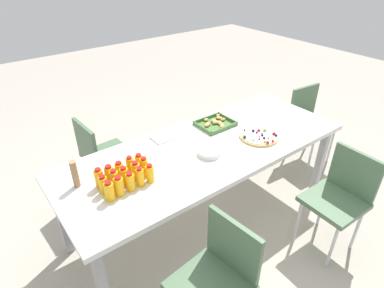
% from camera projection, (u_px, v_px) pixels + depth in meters
% --- Properties ---
extents(ground_plane, '(12.00, 12.00, 0.00)m').
position_uv_depth(ground_plane, '(205.00, 217.00, 2.95)').
color(ground_plane, '#B2A899').
extents(party_table, '(2.37, 0.91, 0.76)m').
position_uv_depth(party_table, '(207.00, 153.00, 2.58)').
color(party_table, silver).
rests_on(party_table, ground_plane).
extents(chair_far_left, '(0.42, 0.42, 0.83)m').
position_uv_depth(chair_far_left, '(101.00, 153.00, 2.94)').
color(chair_far_left, '#4C6B4C').
rests_on(chair_far_left, ground_plane).
extents(chair_end, '(0.44, 0.44, 0.83)m').
position_uv_depth(chair_end, '(310.00, 118.00, 3.53)').
color(chair_end, '#4C6B4C').
rests_on(chair_end, ground_plane).
extents(chair_near_right, '(0.42, 0.42, 0.83)m').
position_uv_depth(chair_near_right, '(341.00, 194.00, 2.46)').
color(chair_near_right, '#4C6B4C').
rests_on(chair_near_right, ground_plane).
extents(chair_near_left, '(0.44, 0.44, 0.83)m').
position_uv_depth(chair_near_left, '(218.00, 274.00, 1.86)').
color(chair_near_left, '#4C6B4C').
rests_on(chair_near_left, ground_plane).
extents(juice_bottle_0, '(0.06, 0.06, 0.14)m').
position_uv_depth(juice_bottle_0, '(109.00, 191.00, 1.99)').
color(juice_bottle_0, '#FAAC14').
rests_on(juice_bottle_0, party_table).
extents(juice_bottle_1, '(0.06, 0.06, 0.14)m').
position_uv_depth(juice_bottle_1, '(119.00, 186.00, 2.03)').
color(juice_bottle_1, '#F9AD14').
rests_on(juice_bottle_1, party_table).
extents(juice_bottle_2, '(0.06, 0.06, 0.14)m').
position_uv_depth(juice_bottle_2, '(130.00, 182.00, 2.07)').
color(juice_bottle_2, '#F9AD14').
rests_on(juice_bottle_2, party_table).
extents(juice_bottle_3, '(0.05, 0.05, 0.14)m').
position_uv_depth(juice_bottle_3, '(140.00, 177.00, 2.10)').
color(juice_bottle_3, '#FAAC14').
rests_on(juice_bottle_3, party_table).
extents(juice_bottle_4, '(0.05, 0.05, 0.14)m').
position_uv_depth(juice_bottle_4, '(150.00, 174.00, 2.14)').
color(juice_bottle_4, '#FAAD14').
rests_on(juice_bottle_4, party_table).
extents(juice_bottle_5, '(0.06, 0.06, 0.13)m').
position_uv_depth(juice_bottle_5, '(103.00, 185.00, 2.04)').
color(juice_bottle_5, '#FAAE14').
rests_on(juice_bottle_5, party_table).
extents(juice_bottle_6, '(0.06, 0.06, 0.15)m').
position_uv_depth(juice_bottle_6, '(115.00, 180.00, 2.07)').
color(juice_bottle_6, '#FAAB14').
rests_on(juice_bottle_6, party_table).
extents(juice_bottle_7, '(0.06, 0.06, 0.14)m').
position_uv_depth(juice_bottle_7, '(124.00, 176.00, 2.11)').
color(juice_bottle_7, '#FAAD14').
rests_on(juice_bottle_7, party_table).
extents(juice_bottle_8, '(0.06, 0.06, 0.14)m').
position_uv_depth(juice_bottle_8, '(136.00, 171.00, 2.16)').
color(juice_bottle_8, '#FAAD14').
rests_on(juice_bottle_8, party_table).
extents(juice_bottle_9, '(0.06, 0.06, 0.15)m').
position_uv_depth(juice_bottle_9, '(144.00, 167.00, 2.19)').
color(juice_bottle_9, '#F9AB14').
rests_on(juice_bottle_9, party_table).
extents(juice_bottle_10, '(0.06, 0.06, 0.14)m').
position_uv_depth(juice_bottle_10, '(99.00, 178.00, 2.09)').
color(juice_bottle_10, '#FAAE14').
rests_on(juice_bottle_10, party_table).
extents(juice_bottle_11, '(0.06, 0.06, 0.14)m').
position_uv_depth(juice_bottle_11, '(109.00, 175.00, 2.13)').
color(juice_bottle_11, '#FAAD14').
rests_on(juice_bottle_11, party_table).
extents(juice_bottle_12, '(0.06, 0.06, 0.14)m').
position_uv_depth(juice_bottle_12, '(119.00, 171.00, 2.17)').
color(juice_bottle_12, '#F9AE14').
rests_on(juice_bottle_12, party_table).
extents(juice_bottle_13, '(0.05, 0.05, 0.15)m').
position_uv_depth(juice_bottle_13, '(130.00, 166.00, 2.20)').
color(juice_bottle_13, '#F9AD14').
rests_on(juice_bottle_13, party_table).
extents(juice_bottle_14, '(0.06, 0.06, 0.14)m').
position_uv_depth(juice_bottle_14, '(139.00, 163.00, 2.24)').
color(juice_bottle_14, '#FAAD14').
rests_on(juice_bottle_14, party_table).
extents(fruit_pizza, '(0.32, 0.32, 0.05)m').
position_uv_depth(fruit_pizza, '(259.00, 136.00, 2.66)').
color(fruit_pizza, tan).
rests_on(fruit_pizza, party_table).
extents(snack_tray, '(0.31, 0.26, 0.04)m').
position_uv_depth(snack_tray, '(216.00, 123.00, 2.85)').
color(snack_tray, '#477238').
rests_on(snack_tray, party_table).
extents(plate_stack, '(0.18, 0.18, 0.04)m').
position_uv_depth(plate_stack, '(209.00, 152.00, 2.44)').
color(plate_stack, silver).
rests_on(plate_stack, party_table).
extents(napkin_stack, '(0.15, 0.15, 0.01)m').
position_uv_depth(napkin_stack, '(162.00, 138.00, 2.65)').
color(napkin_stack, white).
rests_on(napkin_stack, party_table).
extents(cardboard_tube, '(0.04, 0.04, 0.19)m').
position_uv_depth(cardboard_tube, '(75.00, 174.00, 2.08)').
color(cardboard_tube, '#9E7A56').
rests_on(cardboard_tube, party_table).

